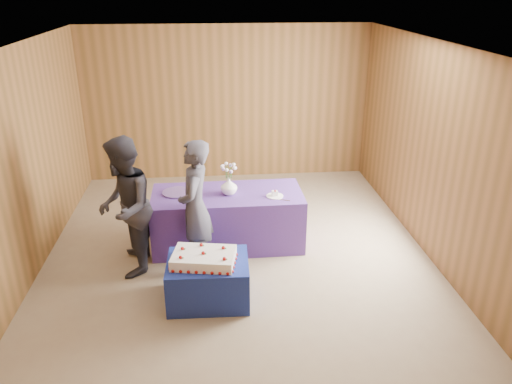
{
  "coord_description": "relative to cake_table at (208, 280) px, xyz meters",
  "views": [
    {
      "loc": [
        -0.3,
        -5.7,
        3.36
      ],
      "look_at": [
        0.25,
        0.1,
        0.88
      ],
      "focal_mm": 35.0,
      "sensor_mm": 36.0,
      "label": 1
    }
  ],
  "objects": [
    {
      "name": "serving_table",
      "position": [
        0.27,
        1.3,
        0.12
      ],
      "size": [
        2.01,
        0.92,
        0.75
      ],
      "primitive_type": "cube",
      "rotation": [
        0.0,
        0.0,
        0.01
      ],
      "color": "#51338D",
      "rests_on": "ground"
    },
    {
      "name": "cake_table",
      "position": [
        0.0,
        0.0,
        0.0
      ],
      "size": [
        0.92,
        0.72,
        0.5
      ],
      "primitive_type": "cube",
      "rotation": [
        0.0,
        0.0,
        -0.03
      ],
      "color": "navy",
      "rests_on": "ground"
    },
    {
      "name": "sheet_cake",
      "position": [
        -0.04,
        -0.03,
        0.31
      ],
      "size": [
        0.78,
        0.6,
        0.16
      ],
      "rotation": [
        0.0,
        0.0,
        -0.18
      ],
      "color": "white",
      "rests_on": "cake_table"
    },
    {
      "name": "guest_right",
      "position": [
        -0.97,
        0.73,
        0.61
      ],
      "size": [
        0.7,
        0.87,
        1.72
      ],
      "primitive_type": "imported",
      "rotation": [
        0.0,
        0.0,
        -1.52
      ],
      "color": "#31313A",
      "rests_on": "ground"
    },
    {
      "name": "cake_slice",
      "position": [
        0.89,
        1.14,
        0.55
      ],
      "size": [
        0.08,
        0.07,
        0.09
      ],
      "rotation": [
        0.0,
        0.0,
        0.05
      ],
      "color": "white",
      "rests_on": "plate"
    },
    {
      "name": "room_shell",
      "position": [
        0.39,
        0.9,
        1.55
      ],
      "size": [
        5.04,
        6.04,
        2.72
      ],
      "color": "brown",
      "rests_on": "ground"
    },
    {
      "name": "platter",
      "position": [
        -0.39,
        1.37,
        0.51
      ],
      "size": [
        0.49,
        0.49,
        0.02
      ],
      "primitive_type": "cylinder",
      "rotation": [
        0.0,
        0.0,
        -0.29
      ],
      "color": "#5F458B",
      "rests_on": "serving_table"
    },
    {
      "name": "guest_left",
      "position": [
        -0.13,
        0.71,
        0.59
      ],
      "size": [
        0.48,
        0.66,
        1.68
      ],
      "primitive_type": "imported",
      "rotation": [
        0.0,
        0.0,
        -1.7
      ],
      "color": "#383842",
      "rests_on": "ground"
    },
    {
      "name": "ground",
      "position": [
        0.39,
        0.9,
        -0.25
      ],
      "size": [
        6.0,
        6.0,
        0.0
      ],
      "primitive_type": "plane",
      "color": "gray",
      "rests_on": "ground"
    },
    {
      "name": "plate",
      "position": [
        0.89,
        1.14,
        0.51
      ],
      "size": [
        0.22,
        0.22,
        0.01
      ],
      "primitive_type": "cylinder",
      "rotation": [
        0.0,
        0.0,
        -0.01
      ],
      "color": "white",
      "rests_on": "serving_table"
    },
    {
      "name": "flower_spray",
      "position": [
        0.3,
        1.27,
        0.87
      ],
      "size": [
        0.22,
        0.21,
        0.17
      ],
      "color": "#275E25",
      "rests_on": "vase"
    },
    {
      "name": "vase",
      "position": [
        0.3,
        1.27,
        0.61
      ],
      "size": [
        0.22,
        0.22,
        0.23
      ],
      "primitive_type": "imported",
      "rotation": [
        0.0,
        0.0,
        -0.03
      ],
      "color": "white",
      "rests_on": "serving_table"
    },
    {
      "name": "knife",
      "position": [
        0.95,
        1.02,
        0.5
      ],
      "size": [
        0.25,
        0.12,
        0.0
      ],
      "primitive_type": "cube",
      "rotation": [
        0.0,
        0.0,
        -0.4
      ],
      "color": "#BBBBC0",
      "rests_on": "serving_table"
    }
  ]
}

